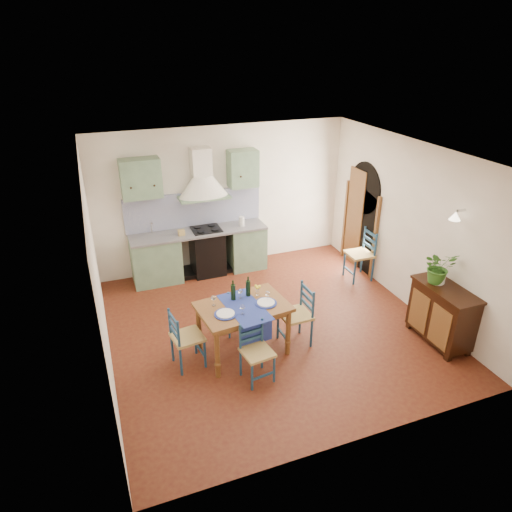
{
  "coord_description": "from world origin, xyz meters",
  "views": [
    {
      "loc": [
        -2.4,
        -5.7,
        4.26
      ],
      "look_at": [
        -0.14,
        0.3,
        1.16
      ],
      "focal_mm": 32.0,
      "sensor_mm": 36.0,
      "label": 1
    }
  ],
  "objects_px": {
    "potted_plant": "(439,267)",
    "chair_near": "(256,352)",
    "dining_table": "(243,311)",
    "sideboard": "(442,313)"
  },
  "relations": [
    {
      "from": "potted_plant",
      "to": "chair_near",
      "type": "bearing_deg",
      "value": -179.81
    },
    {
      "from": "dining_table",
      "to": "potted_plant",
      "type": "distance_m",
      "value": 2.96
    },
    {
      "from": "dining_table",
      "to": "chair_near",
      "type": "bearing_deg",
      "value": -92.81
    },
    {
      "from": "chair_near",
      "to": "sideboard",
      "type": "distance_m",
      "value": 2.92
    },
    {
      "from": "sideboard",
      "to": "dining_table",
      "type": "bearing_deg",
      "value": 164.55
    },
    {
      "from": "chair_near",
      "to": "dining_table",
      "type": "bearing_deg",
      "value": 87.19
    },
    {
      "from": "dining_table",
      "to": "chair_near",
      "type": "relative_size",
      "value": 1.61
    },
    {
      "from": "dining_table",
      "to": "sideboard",
      "type": "xyz_separation_m",
      "value": [
        2.88,
        -0.8,
        -0.2
      ]
    },
    {
      "from": "chair_near",
      "to": "sideboard",
      "type": "height_order",
      "value": "sideboard"
    },
    {
      "from": "sideboard",
      "to": "potted_plant",
      "type": "xyz_separation_m",
      "value": [
        -0.02,
        0.21,
        0.68
      ]
    }
  ]
}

